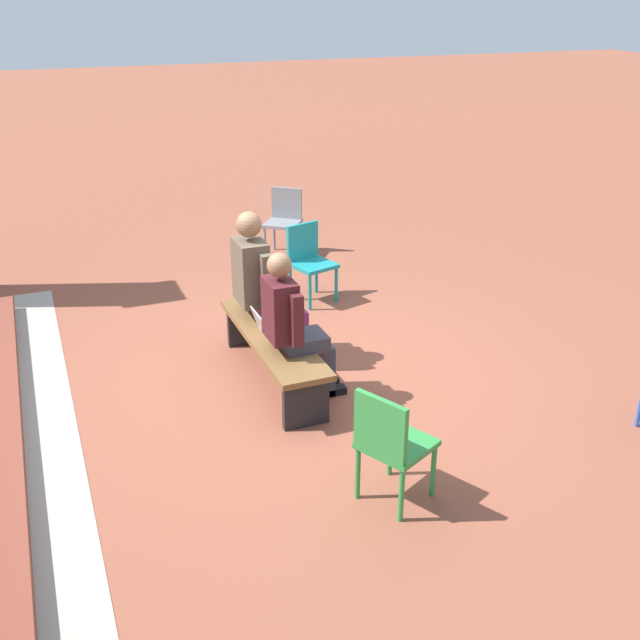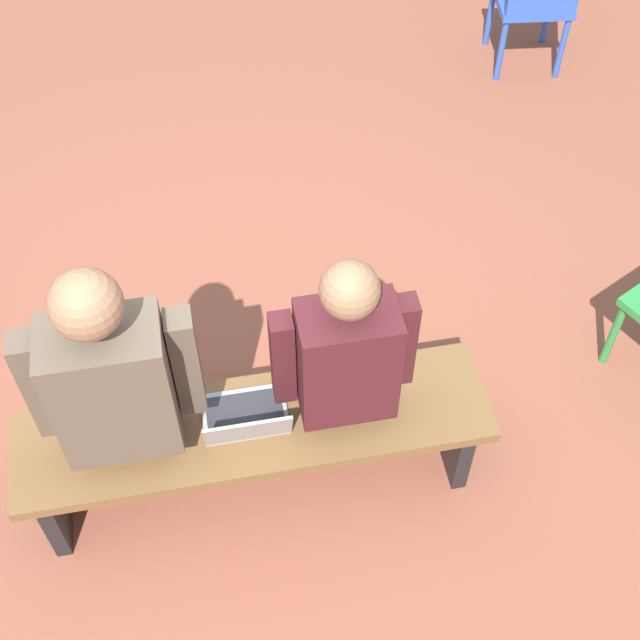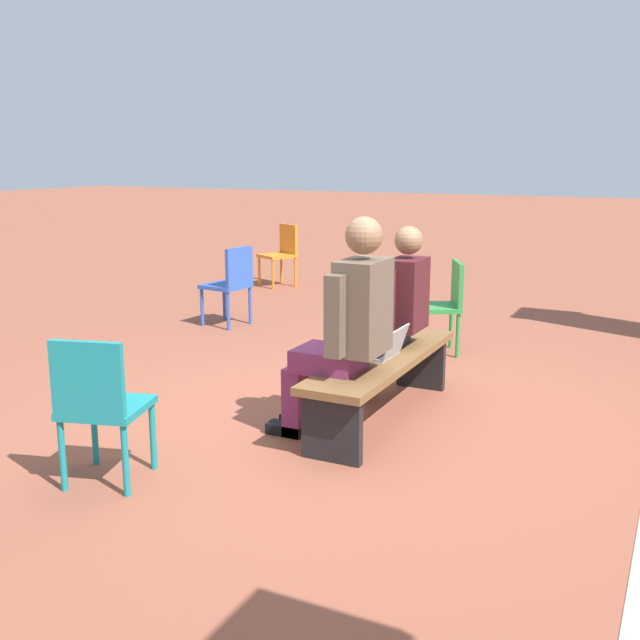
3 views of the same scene
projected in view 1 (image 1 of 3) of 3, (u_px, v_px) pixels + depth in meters
ground_plane at (289, 373)px, 6.73m from camera, size 60.00×60.00×0.00m
concrete_strip at (50, 422)px, 5.95m from camera, size 5.94×0.40×0.01m
bench at (273, 344)px, 6.45m from camera, size 1.80×0.44×0.45m
person_student at (293, 322)px, 6.05m from camera, size 0.51×0.65×1.29m
person_adult at (263, 283)px, 6.70m from camera, size 0.59×0.74×1.42m
laptop at (270, 328)px, 6.41m from camera, size 0.32×0.29×0.21m
plastic_chair_mid_courtyard at (309, 258)px, 8.13m from camera, size 0.52×0.52×0.84m
plastic_chair_far_right at (390, 441)px, 4.84m from camera, size 0.56×0.56×0.84m
plastic_chair_by_pillar at (284, 217)px, 9.57m from camera, size 0.59×0.59×0.84m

